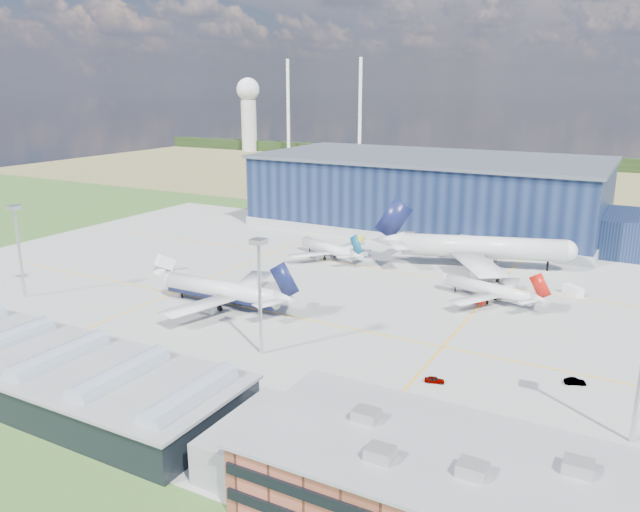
{
  "coord_description": "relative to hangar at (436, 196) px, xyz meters",
  "views": [
    {
      "loc": [
        73.9,
        -122.74,
        50.24
      ],
      "look_at": [
        0.28,
        11.46,
        8.54
      ],
      "focal_mm": 35.0,
      "sensor_mm": 36.0,
      "label": 1
    }
  ],
  "objects": [
    {
      "name": "gse_van_b",
      "position": [
        55.51,
        -58.21,
        -10.42
      ],
      "size": [
        5.48,
        5.25,
        2.39
      ],
      "primitive_type": "cube",
      "rotation": [
        0.0,
        0.0,
        0.84
      ],
      "color": "white",
      "rests_on": "ground"
    },
    {
      "name": "car_a",
      "position": [
        40.78,
        -120.57,
        -11.03
      ],
      "size": [
        3.71,
        2.34,
        1.18
      ],
      "primitive_type": "imported",
      "rotation": [
        0.0,
        0.0,
        1.87
      ],
      "color": "#99999E",
      "rests_on": "ground"
    },
    {
      "name": "apron",
      "position": [
        -2.81,
        -84.8,
        -11.59
      ],
      "size": [
        220.0,
        160.0,
        0.08
      ],
      "color": "gray",
      "rests_on": "ground"
    },
    {
      "name": "ground",
      "position": [
        -2.81,
        -94.8,
        -11.62
      ],
      "size": [
        600.0,
        600.0,
        0.0
      ],
      "primitive_type": "plane",
      "color": "#375B22",
      "rests_on": "ground"
    },
    {
      "name": "airliner_red",
      "position": [
        38.0,
        -72.8,
        -6.87
      ],
      "size": [
        35.61,
        35.16,
        9.49
      ],
      "primitive_type": null,
      "rotation": [
        0.0,
        0.0,
        2.87
      ],
      "color": "silver",
      "rests_on": "ground"
    },
    {
      "name": "farmland",
      "position": [
        -2.81,
        125.2,
        -11.62
      ],
      "size": [
        600.0,
        220.0,
        0.01
      ],
      "primitive_type": "cube",
      "color": "olive",
      "rests_on": "ground"
    },
    {
      "name": "airliner_widebody",
      "position": [
        29.1,
        -45.02,
        -2.18
      ],
      "size": [
        72.68,
        71.88,
        18.87
      ],
      "primitive_type": null,
      "rotation": [
        0.0,
        0.0,
        0.32
      ],
      "color": "silver",
      "rests_on": "ground"
    },
    {
      "name": "light_mast_center",
      "position": [
        7.19,
        -124.8,
        3.82
      ],
      "size": [
        2.6,
        2.6,
        23.0
      ],
      "color": "#B5B7BC",
      "rests_on": "ground"
    },
    {
      "name": "hangar",
      "position": [
        0.0,
        0.0,
        0.0
      ],
      "size": [
        145.0,
        62.0,
        26.1
      ],
      "color": "#101B38",
      "rests_on": "ground"
    },
    {
      "name": "treeline",
      "position": [
        -2.81,
        205.2,
        -7.62
      ],
      "size": [
        600.0,
        8.0,
        8.0
      ],
      "primitive_type": "cube",
      "color": "black",
      "rests_on": "ground"
    },
    {
      "name": "light_mast_west",
      "position": [
        -62.81,
        -124.8,
        3.82
      ],
      "size": [
        2.6,
        2.6,
        23.0
      ],
      "color": "#B5B7BC",
      "rests_on": "ground"
    },
    {
      "name": "airliner_navy",
      "position": [
        -15.86,
        -106.8,
        -5.2
      ],
      "size": [
        39.47,
        38.62,
        12.83
      ],
      "primitive_type": null,
      "rotation": [
        0.0,
        0.0,
        3.14
      ],
      "color": "silver",
      "rests_on": "ground"
    },
    {
      "name": "gse_tug_b",
      "position": [
        -4.68,
        -140.8,
        -11.02
      ],
      "size": [
        1.93,
        2.82,
        1.2
      ],
      "primitive_type": "cube",
      "rotation": [
        0.0,
        0.0,
        0.03
      ],
      "color": "yellow",
      "rests_on": "ground"
    },
    {
      "name": "gse_tug_c",
      "position": [
        -15.37,
        -32.8,
        -10.85
      ],
      "size": [
        2.77,
        3.83,
        1.53
      ],
      "primitive_type": "cube",
      "rotation": [
        0.0,
        0.0,
        0.18
      ],
      "color": "yellow",
      "rests_on": "ground"
    },
    {
      "name": "airliner_regional",
      "position": [
        -14.29,
        -56.87,
        -6.89
      ],
      "size": [
        37.74,
        37.4,
        9.46
      ],
      "primitive_type": null,
      "rotation": [
        0.0,
        0.0,
        2.74
      ],
      "color": "silver",
      "rests_on": "ground"
    },
    {
      "name": "gse_cart_a",
      "position": [
        -5.43,
        -50.29,
        -10.97
      ],
      "size": [
        2.61,
        3.35,
        1.29
      ],
      "primitive_type": "cube",
      "rotation": [
        0.0,
        0.0,
        -0.23
      ],
      "color": "white",
      "rests_on": "ground"
    },
    {
      "name": "car_b",
      "position": [
        62.48,
        -109.43,
        -11.02
      ],
      "size": [
        3.82,
        2.55,
        1.19
      ],
      "primitive_type": "imported",
      "rotation": [
        0.0,
        0.0,
        1.96
      ],
      "color": "#99999E",
      "rests_on": "ground"
    },
    {
      "name": "horizon_dressing",
      "position": [
        -194.11,
        199.58,
        22.58
      ],
      "size": [
        440.2,
        18.0,
        70.0
      ],
      "color": "white",
      "rests_on": "ground"
    },
    {
      "name": "glass_concourse",
      "position": [
        -9.26,
        -154.8,
        -7.93
      ],
      "size": [
        78.0,
        23.0,
        8.6
      ],
      "color": "black",
      "rests_on": "ground"
    },
    {
      "name": "gse_cart_b",
      "position": [
        -2.2,
        -32.8,
        -11.0
      ],
      "size": [
        3.4,
        3.01,
        1.23
      ],
      "primitive_type": "cube",
      "rotation": [
        0.0,
        0.0,
        1.08
      ],
      "color": "white",
      "rests_on": "ground"
    },
    {
      "name": "ops_building",
      "position": [
        52.2,
        -154.81,
        -6.82
      ],
      "size": [
        46.0,
        23.0,
        10.9
      ],
      "color": "brown",
      "rests_on": "ground"
    },
    {
      "name": "airstair",
      "position": [
        -47.79,
        -91.07,
        -9.99
      ],
      "size": [
        3.98,
        5.45,
        3.25
      ],
      "primitive_type": "cube",
      "rotation": [
        0.0,
        0.0,
        -0.44
      ],
      "color": "white",
      "rests_on": "ground"
    }
  ]
}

